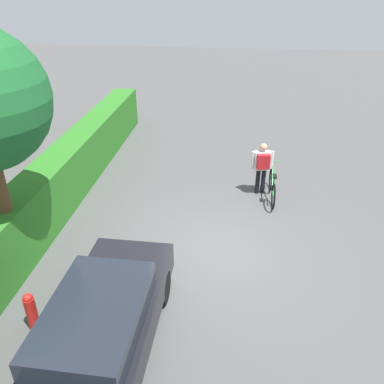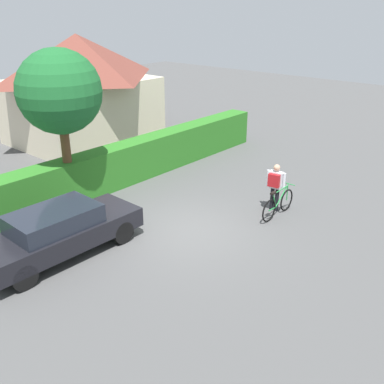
# 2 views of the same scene
# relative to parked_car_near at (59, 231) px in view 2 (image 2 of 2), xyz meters

# --- Properties ---
(ground_plane) EXTENTS (60.00, 60.00, 0.00)m
(ground_plane) POSITION_rel_parked_car_near_xyz_m (3.27, -1.59, -0.74)
(ground_plane) COLOR #4D4D4D
(hedge_row) EXTENTS (17.73, 0.90, 1.51)m
(hedge_row) POSITION_rel_parked_car_near_xyz_m (3.27, 2.76, 0.02)
(hedge_row) COLOR #2B7222
(hedge_row) RESTS_ON ground
(house_distant) EXTENTS (6.53, 5.47, 5.05)m
(house_distant) POSITION_rel_parked_car_near_xyz_m (7.18, 8.67, 1.85)
(house_distant) COLOR beige
(house_distant) RESTS_ON ground
(parked_car_near) EXTENTS (4.47, 1.70, 1.38)m
(parked_car_near) POSITION_rel_parked_car_near_xyz_m (0.00, 0.00, 0.00)
(parked_car_near) COLOR black
(parked_car_near) RESTS_ON ground
(bicycle) EXTENTS (1.82, 0.50, 0.97)m
(bicycle) POSITION_rel_parked_car_near_xyz_m (5.96, -3.15, -0.33)
(bicycle) COLOR black
(bicycle) RESTS_ON ground
(person_rider) EXTENTS (0.39, 0.65, 1.59)m
(person_rider) POSITION_rel_parked_car_near_xyz_m (6.24, -2.83, 0.22)
(person_rider) COLOR black
(person_rider) RESTS_ON ground
(tree_kerbside) EXTENTS (2.65, 2.65, 5.13)m
(tree_kerbside) POSITION_rel_parked_car_near_xyz_m (2.17, 2.64, 3.04)
(tree_kerbside) COLOR brown
(tree_kerbside) RESTS_ON ground
(fire_hydrant) EXTENTS (0.20, 0.20, 0.81)m
(fire_hydrant) POSITION_rel_parked_car_near_xyz_m (0.57, 1.52, -0.32)
(fire_hydrant) COLOR red
(fire_hydrant) RESTS_ON ground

